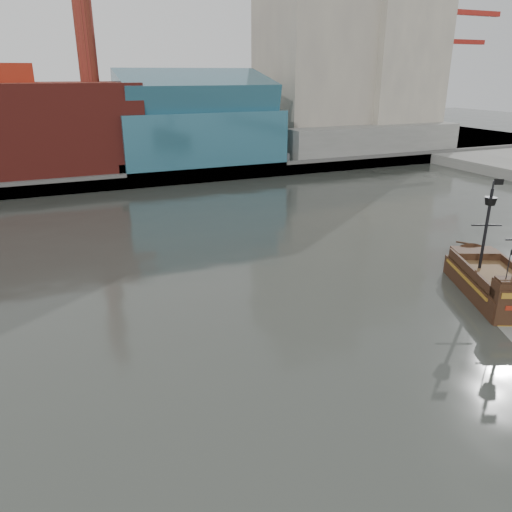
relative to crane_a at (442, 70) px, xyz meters
name	(u,v)px	position (x,y,z in m)	size (l,w,h in m)	color
ground	(372,374)	(-78.63, -82.00, -19.11)	(400.00, 400.00, 0.00)	#282B26
promenade_far	(127,156)	(-78.63, 10.00, -18.11)	(220.00, 60.00, 2.00)	slate
seawall	(156,179)	(-78.63, -19.50, -17.81)	(220.00, 1.00, 2.60)	#4C4C49
skyline	(149,40)	(-73.43, 2.56, 5.44)	(149.00, 45.00, 62.00)	#7B634A
crane_a	(442,70)	(0.00, 0.00, 0.00)	(22.50, 4.00, 32.25)	slate
crane_b	(441,84)	(9.60, 10.00, -3.54)	(19.10, 4.00, 26.25)	slate
pirate_ship	(494,286)	(-61.71, -76.22, -18.13)	(9.88, 15.03, 10.88)	black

